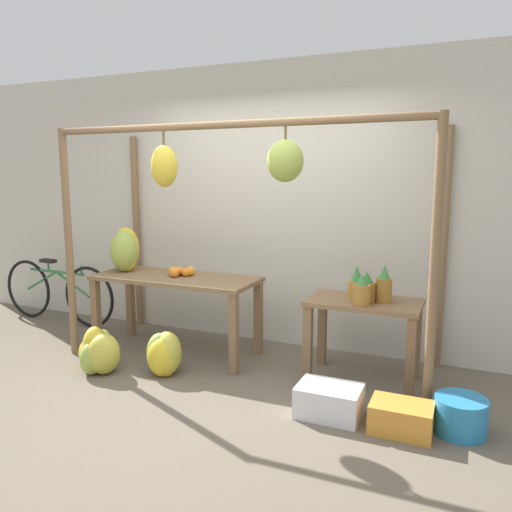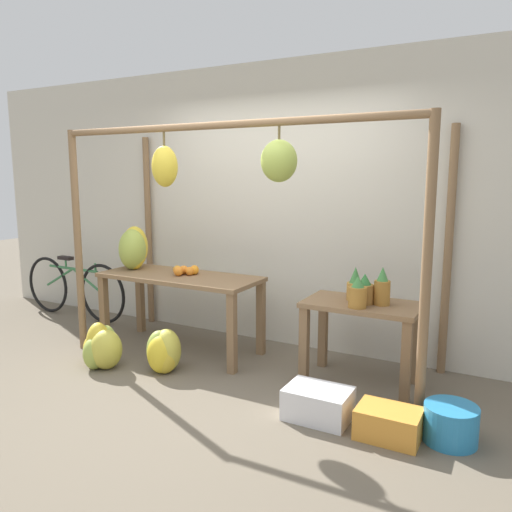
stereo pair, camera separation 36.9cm
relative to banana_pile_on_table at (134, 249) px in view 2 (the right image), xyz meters
The scene contains 14 objects.
ground_plane 1.87m from the banana_pile_on_table, 33.75° to the right, with size 20.00×20.00×0.00m, color #665B4C.
shop_wall_back 1.56m from the banana_pile_on_table, 26.41° to the left, with size 8.00×0.08×2.80m.
stall_awning 1.49m from the banana_pile_on_table, ahead, with size 3.32×1.20×2.12m.
display_table_main 0.69m from the banana_pile_on_table, ahead, with size 1.60×0.64×0.75m.
display_table_side 2.44m from the banana_pile_on_table, ahead, with size 0.92×0.53×0.69m.
banana_pile_on_table is the anchor object (origin of this frame).
orange_pile 0.68m from the banana_pile_on_table, ahead, with size 0.25×0.24×0.09m.
pineapple_cluster 2.43m from the banana_pile_on_table, ahead, with size 0.37×0.36×0.31m.
banana_pile_ground_left 1.10m from the banana_pile_on_table, 72.25° to the right, with size 0.49×0.42×0.40m.
banana_pile_ground_right 1.26m from the banana_pile_on_table, 35.19° to the right, with size 0.39×0.38×0.38m.
fruit_crate_white 2.57m from the banana_pile_on_table, 17.42° to the right, with size 0.45×0.32×0.22m.
blue_bucket 3.35m from the banana_pile_on_table, 10.96° to the right, with size 0.34×0.34×0.25m.
parked_bicycle 1.38m from the banana_pile_on_table, 167.57° to the left, with size 1.66×0.09×0.74m.
fruit_crate_purple 3.04m from the banana_pile_on_table, 15.01° to the right, with size 0.41×0.29×0.20m.
Camera 2 is at (2.17, -2.96, 1.71)m, focal length 35.00 mm.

